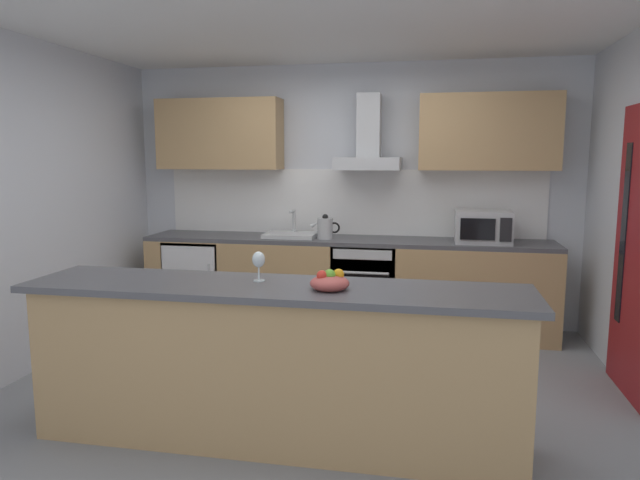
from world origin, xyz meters
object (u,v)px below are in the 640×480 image
at_px(wine_glass, 259,261).
at_px(fruit_bowl, 330,282).
at_px(sink, 291,234).
at_px(kettle, 325,228).
at_px(oven, 366,284).
at_px(refrigerator, 200,281).
at_px(range_hood, 369,146).
at_px(microwave, 483,227).

height_order(wine_glass, fruit_bowl, wine_glass).
bearing_deg(wine_glass, fruit_bowl, -16.31).
bearing_deg(sink, kettle, -7.25).
height_order(kettle, wine_glass, kettle).
xyz_separation_m(sink, fruit_bowl, (0.81, -2.36, 0.07)).
bearing_deg(oven, fruit_bowl, -88.28).
height_order(refrigerator, range_hood, range_hood).
bearing_deg(wine_glass, refrigerator, 120.83).
distance_m(oven, sink, 0.88).
distance_m(refrigerator, microwave, 2.85).
bearing_deg(oven, kettle, -175.08).
bearing_deg(microwave, refrigerator, 179.48).
relative_size(oven, fruit_bowl, 3.64).
bearing_deg(refrigerator, microwave, -0.52).
distance_m(refrigerator, sink, 1.09).
distance_m(oven, wine_glass, 2.34).
bearing_deg(range_hood, sink, -170.93).
xyz_separation_m(microwave, kettle, (-1.47, -0.01, -0.04)).
distance_m(refrigerator, wine_glass, 2.66).
xyz_separation_m(refrigerator, kettle, (1.31, -0.03, 0.58)).
xyz_separation_m(sink, range_hood, (0.74, 0.12, 0.86)).
bearing_deg(sink, fruit_bowl, -71.01).
relative_size(refrigerator, microwave, 1.70).
bearing_deg(fruit_bowl, range_hood, 91.63).
relative_size(refrigerator, range_hood, 1.18).
xyz_separation_m(oven, refrigerator, (-1.71, -0.00, -0.03)).
height_order(oven, range_hood, range_hood).
xyz_separation_m(oven, wine_glass, (-0.38, -2.22, 0.62)).
relative_size(sink, kettle, 1.73).
distance_m(kettle, wine_glass, 2.19).
xyz_separation_m(oven, fruit_bowl, (0.07, -2.35, 0.53)).
distance_m(sink, range_hood, 1.14).
bearing_deg(oven, range_hood, 90.00).
bearing_deg(refrigerator, sink, 0.82).
distance_m(sink, kettle, 0.36).
height_order(microwave, range_hood, range_hood).
bearing_deg(sink, oven, -0.85).
distance_m(refrigerator, fruit_bowl, 3.00).
xyz_separation_m(oven, range_hood, (0.00, 0.13, 1.33)).
height_order(refrigerator, kettle, kettle).
relative_size(oven, kettle, 2.77).
bearing_deg(range_hood, wine_glass, -99.20).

